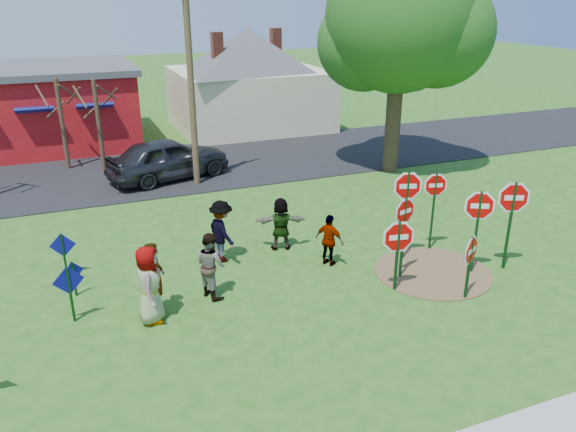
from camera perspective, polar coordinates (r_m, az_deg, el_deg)
name	(u,v)px	position (r m, az deg, el deg)	size (l,w,h in m)	color
ground	(267,285)	(14.96, -2.12, -7.06)	(120.00, 120.00, 0.00)	#225317
road	(178,167)	(25.29, -11.11, 4.89)	(120.00, 7.50, 0.04)	black
dirt_patch	(432,272)	(16.11, 14.44, -5.49)	(3.20, 3.20, 0.03)	brown
red_building	(37,106)	(30.80, -24.11, 10.17)	(9.40, 7.69, 3.90)	maroon
cream_house	(249,75)	(32.20, -4.02, 14.14)	(9.40, 9.40, 6.50)	beige
stop_sign_a	(398,242)	(14.41, 11.12, -2.58)	(1.12, 0.24, 2.07)	#0E3314
stop_sign_b	(407,194)	(15.93, 12.02, 2.22)	(1.05, 0.33, 2.78)	#0E3314
stop_sign_c	(479,214)	(15.74, 18.80, 0.22)	(0.98, 0.52, 2.51)	#0E3314
stop_sign_d	(435,192)	(16.80, 14.69, 2.34)	(0.91, 0.25, 2.51)	#0E3314
stop_sign_e	(471,255)	(14.51, 18.05, -3.79)	(0.88, 0.49, 1.83)	#0E3314
stop_sign_f	(513,204)	(16.24, 21.87, 1.11)	(1.08, 0.48, 2.69)	#0E3314
stop_sign_g	(404,220)	(14.99, 11.73, -0.38)	(0.93, 0.26, 2.39)	#0E3314
blue_diamond_b	(69,288)	(13.97, -21.32, -6.82)	(0.71, 0.12, 1.43)	#0E3314
blue_diamond_c	(73,275)	(15.21, -20.97, -5.64)	(0.53, 0.26, 0.96)	#0E3314
blue_diamond_d	(63,250)	(16.27, -21.86, -3.22)	(0.68, 0.08, 1.26)	#0E3314
person_a	(149,285)	(13.39, -13.92, -6.80)	(0.93, 0.61, 1.91)	#3B3C90
person_b	(155,278)	(13.77, -13.31, -6.13)	(0.66, 0.44, 1.82)	#1F7458
person_c	(211,265)	(14.24, -7.85, -4.93)	(0.84, 0.65, 1.72)	brown
person_d	(222,231)	(16.00, -6.76, -1.56)	(1.18, 0.68, 1.82)	#35363B
person_e	(329,240)	(15.74, 4.23, -2.49)	(0.89, 0.37, 1.51)	#4C305C
person_f	(281,224)	(16.67, -0.73, -0.80)	(1.50, 0.48, 1.62)	#1D4924
suv	(168,158)	(23.53, -12.05, 5.75)	(2.00, 4.98, 1.70)	#2B2B30
utility_pole	(191,78)	(21.98, -9.87, 13.62)	(1.84, 0.84, 7.97)	#4C3823
leafy_tree	(403,25)	(23.87, 11.62, 18.44)	(6.53, 5.96, 9.28)	#382819
bare_tree_east	(97,113)	(25.11, -18.79, 9.91)	(1.80, 1.80, 3.89)	#382819
bare_tree_extra	(60,112)	(25.83, -22.12, 9.80)	(1.80, 1.80, 3.90)	#382819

